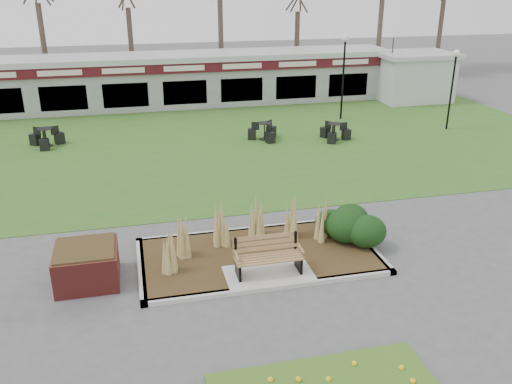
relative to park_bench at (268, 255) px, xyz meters
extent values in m
plane|color=#515154|center=(0.00, -0.25, -0.59)|extent=(100.00, 100.00, 0.00)
cube|color=#2D6A21|center=(0.00, 11.75, -0.58)|extent=(34.00, 16.00, 0.02)
cube|color=#372C16|center=(0.00, 0.95, -0.53)|extent=(6.22, 3.22, 0.12)
cube|color=#B7B7B2|center=(0.00, -0.66, -0.53)|extent=(6.40, 0.18, 0.12)
cube|color=#B7B7B2|center=(0.00, 2.56, -0.53)|extent=(6.40, 0.18, 0.12)
cube|color=#B7B7B2|center=(-3.11, 0.95, -0.53)|extent=(0.18, 3.40, 0.12)
cube|color=#B7B7B2|center=(3.11, 0.95, -0.53)|extent=(0.18, 3.40, 0.12)
cube|color=#B7B7B2|center=(0.00, -0.10, -0.52)|extent=(2.20, 1.20, 0.13)
cone|color=#9E894F|center=(-1.90, 1.35, 0.11)|extent=(0.36, 0.36, 1.15)
cone|color=#9E894F|center=(-0.90, 1.75, 0.11)|extent=(0.36, 0.36, 1.15)
cone|color=#9E894F|center=(0.20, 1.95, 0.11)|extent=(0.36, 0.36, 1.15)
cone|color=#9E894F|center=(1.10, 1.75, 0.11)|extent=(0.36, 0.36, 1.15)
cone|color=#9E894F|center=(1.90, 1.35, 0.11)|extent=(0.36, 0.36, 1.15)
cone|color=#9E894F|center=(-2.40, 0.55, 0.11)|extent=(0.36, 0.36, 1.15)
ellipsoid|color=black|center=(2.60, 1.15, 0.00)|extent=(1.21, 1.10, 0.99)
ellipsoid|color=black|center=(3.00, 0.75, -0.04)|extent=(1.10, 1.00, 0.90)
ellipsoid|color=black|center=(2.90, 1.65, -0.06)|extent=(1.06, 0.96, 0.86)
ellipsoid|color=black|center=(2.30, 1.65, -0.11)|extent=(0.92, 0.84, 0.76)
cube|color=#8C5F3F|center=(0.00, -0.10, -0.03)|extent=(1.70, 0.57, 0.04)
cube|color=#8C5F3F|center=(0.00, 0.21, 0.25)|extent=(1.70, 0.13, 0.44)
cube|color=black|center=(-0.78, -0.10, -0.25)|extent=(0.06, 0.55, 0.42)
cube|color=black|center=(0.78, -0.10, -0.25)|extent=(0.06, 0.55, 0.42)
cube|color=black|center=(-0.78, 0.20, 0.22)|extent=(0.06, 0.06, 0.50)
cube|color=black|center=(0.78, 0.20, 0.22)|extent=(0.06, 0.06, 0.50)
cube|color=#8C5F3F|center=(-0.82, -0.12, 0.15)|extent=(0.05, 0.50, 0.04)
cube|color=#8C5F3F|center=(0.82, -0.12, 0.15)|extent=(0.05, 0.50, 0.04)
cube|color=maroon|center=(-4.40, 0.75, -0.14)|extent=(1.50, 1.50, 0.90)
cube|color=#372C16|center=(-4.40, 0.75, 0.33)|extent=(1.40, 1.40, 0.06)
cube|color=gray|center=(0.00, 19.75, 0.71)|extent=(24.00, 3.00, 2.60)
cube|color=#4A1017|center=(0.00, 18.20, 1.76)|extent=(24.00, 0.18, 0.55)
cube|color=silver|center=(0.00, 19.75, 2.16)|extent=(24.60, 3.40, 0.30)
cube|color=silver|center=(0.00, 18.09, 1.76)|extent=(22.00, 0.02, 0.28)
cube|color=black|center=(0.00, 18.30, 0.41)|extent=(22.00, 0.10, 1.30)
cube|color=silver|center=(13.50, 17.75, 0.71)|extent=(4.00, 3.00, 2.60)
cube|color=silver|center=(13.50, 17.75, 2.11)|extent=(4.40, 3.40, 0.25)
cylinder|color=#47382B|center=(-9.00, 27.75, 2.00)|extent=(0.36, 0.36, 5.17)
cylinder|color=#47382B|center=(-3.00, 27.75, 2.00)|extent=(0.36, 0.36, 5.17)
cylinder|color=#47382B|center=(3.00, 27.75, 2.00)|extent=(0.36, 0.36, 5.17)
cylinder|color=#47382B|center=(9.00, 27.75, 2.00)|extent=(0.36, 0.36, 5.17)
cylinder|color=#47382B|center=(15.00, 27.75, 2.00)|extent=(0.36, 0.36, 5.17)
cylinder|color=#47382B|center=(21.00, 27.75, 2.00)|extent=(0.36, 0.36, 5.17)
cylinder|color=black|center=(7.70, 14.47, 1.39)|extent=(0.10, 0.10, 3.95)
sphere|color=white|center=(7.70, 14.47, 3.52)|extent=(0.36, 0.36, 0.36)
cylinder|color=black|center=(12.00, 11.39, 1.17)|extent=(0.09, 0.09, 3.52)
sphere|color=white|center=(12.00, 11.39, 3.07)|extent=(0.32, 0.32, 0.32)
cylinder|color=black|center=(-6.75, 12.90, -0.55)|extent=(0.47, 0.47, 0.03)
cylinder|color=black|center=(-6.75, 12.90, -0.17)|extent=(0.05, 0.05, 0.78)
cylinder|color=black|center=(-6.75, 12.90, 0.23)|extent=(0.65, 0.65, 0.03)
cube|color=black|center=(-6.23, 13.18, -0.32)|extent=(0.50, 0.50, 0.50)
cube|color=black|center=(-7.25, 13.21, -0.32)|extent=(0.50, 0.50, 0.50)
cube|color=black|center=(-6.76, 12.31, -0.32)|extent=(0.37, 0.37, 0.50)
cylinder|color=black|center=(5.96, 10.88, -0.55)|extent=(0.45, 0.45, 0.03)
cylinder|color=black|center=(5.96, 10.88, -0.19)|extent=(0.05, 0.05, 0.74)
cylinder|color=black|center=(5.96, 10.88, 0.20)|extent=(0.62, 0.62, 0.03)
cube|color=black|center=(6.53, 10.85, -0.33)|extent=(0.37, 0.37, 0.47)
cube|color=black|center=(5.70, 11.38, -0.33)|extent=(0.47, 0.47, 0.47)
cube|color=black|center=(5.66, 10.40, -0.33)|extent=(0.48, 0.48, 0.47)
cylinder|color=black|center=(2.86, 11.69, -0.55)|extent=(0.46, 0.46, 0.03)
cylinder|color=black|center=(2.86, 11.69, -0.18)|extent=(0.05, 0.05, 0.76)
cylinder|color=black|center=(2.86, 11.69, 0.21)|extent=(0.63, 0.63, 0.03)
cube|color=black|center=(3.29, 12.08, -0.33)|extent=(0.50, 0.50, 0.48)
cube|color=black|center=(2.31, 11.86, -0.33)|extent=(0.45, 0.45, 0.48)
cube|color=black|center=(2.99, 11.13, -0.33)|extent=(0.43, 0.43, 0.48)
cylinder|color=black|center=(11.99, 17.75, 0.51)|extent=(0.06, 0.06, 2.20)
imported|color=#3464B8|center=(11.99, 17.75, 1.02)|extent=(2.66, 2.68, 1.85)
camera|label=1|loc=(-3.04, -11.55, 6.55)|focal=38.00mm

